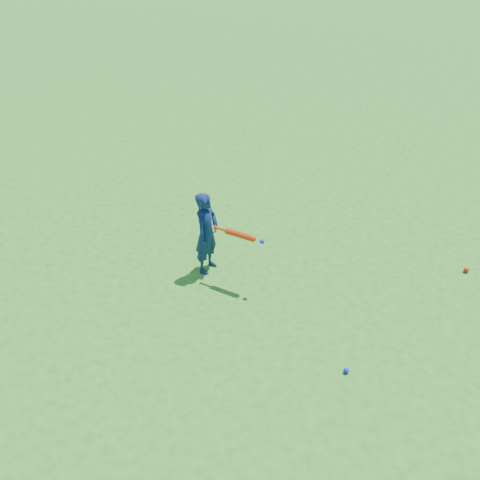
{
  "coord_description": "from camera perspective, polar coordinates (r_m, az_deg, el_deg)",
  "views": [
    {
      "loc": [
        1.34,
        -5.54,
        4.25
      ],
      "look_at": [
        0.44,
        0.04,
        0.62
      ],
      "focal_mm": 40.0,
      "sensor_mm": 36.0,
      "label": 1
    }
  ],
  "objects": [
    {
      "name": "bat_swing",
      "position": [
        6.61,
        0.2,
        0.5
      ],
      "size": [
        0.68,
        0.3,
        0.08
      ],
      "rotation": [
        0.0,
        0.0,
        -0.36
      ],
      "color": "red",
      "rests_on": "ground"
    },
    {
      "name": "ground_ball_blue",
      "position": [
        5.93,
        11.26,
        -13.51
      ],
      "size": [
        0.06,
        0.06,
        0.06
      ],
      "primitive_type": "sphere",
      "color": "#0D1DE0",
      "rests_on": "ground"
    },
    {
      "name": "child",
      "position": [
        6.97,
        -3.57,
        0.76
      ],
      "size": [
        0.38,
        0.48,
        1.15
      ],
      "primitive_type": "imported",
      "rotation": [
        0.0,
        0.0,
        1.28
      ],
      "color": "#101F4B",
      "rests_on": "ground"
    },
    {
      "name": "ground_ball_red",
      "position": [
        7.81,
        22.99,
        -2.96
      ],
      "size": [
        0.07,
        0.07,
        0.07
      ],
      "primitive_type": "sphere",
      "color": "red",
      "rests_on": "ground"
    },
    {
      "name": "ground",
      "position": [
        7.11,
        -3.58,
        -4.1
      ],
      "size": [
        80.0,
        80.0,
        0.0
      ],
      "primitive_type": "plane",
      "color": "#23711A",
      "rests_on": "ground"
    }
  ]
}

